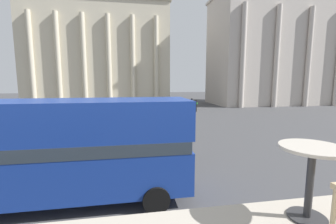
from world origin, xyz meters
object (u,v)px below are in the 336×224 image
at_px(car_white, 142,120).
at_px(cafe_dining_table, 311,166).
at_px(double_decker_bus, 45,148).
at_px(pedestrian_yellow, 165,124).
at_px(traffic_light_mid, 122,110).
at_px(pedestrian_olive, 131,133).
at_px(plaza_building_left, 100,55).
at_px(traffic_light_near, 193,119).
at_px(car_navy, 107,113).
at_px(plaza_building_right, 272,52).

bearing_deg(car_white, cafe_dining_table, -93.73).
bearing_deg(car_white, double_decker_bus, -111.36).
distance_m(car_white, pedestrian_yellow, 5.01).
relative_size(traffic_light_mid, pedestrian_olive, 1.83).
distance_m(plaza_building_left, traffic_light_mid, 30.94).
height_order(plaza_building_left, pedestrian_yellow, plaza_building_left).
bearing_deg(cafe_dining_table, pedestrian_yellow, 85.82).
bearing_deg(traffic_light_near, car_navy, 111.75).
distance_m(cafe_dining_table, car_white, 22.04).
bearing_deg(pedestrian_yellow, traffic_light_near, 178.47).
bearing_deg(plaza_building_right, cafe_dining_table, -123.49).
bearing_deg(car_white, plaza_building_left, 100.29).
height_order(plaza_building_right, pedestrian_yellow, plaza_building_right).
bearing_deg(traffic_light_mid, cafe_dining_table, -82.46).
relative_size(double_decker_bus, car_white, 2.58).
height_order(double_decker_bus, car_navy, double_decker_bus).
distance_m(plaza_building_right, pedestrian_olive, 42.48).
xyz_separation_m(double_decker_bus, plaza_building_left, (-2.82, 40.93, 8.04)).
bearing_deg(car_white, plaza_building_right, 30.87).
bearing_deg(cafe_dining_table, double_decker_bus, 125.16).
xyz_separation_m(double_decker_bus, pedestrian_yellow, (6.12, 10.22, -1.23)).
xyz_separation_m(double_decker_bus, car_navy, (0.17, 21.21, -1.54)).
distance_m(double_decker_bus, plaza_building_left, 41.81).
bearing_deg(car_navy, plaza_building_right, 170.85).
xyz_separation_m(cafe_dining_table, pedestrian_yellow, (1.25, 17.13, -2.87)).
bearing_deg(pedestrian_yellow, double_decker_bus, 139.97).
xyz_separation_m(traffic_light_mid, pedestrian_yellow, (3.69, -1.32, -1.14)).
xyz_separation_m(cafe_dining_table, traffic_light_near, (2.04, 11.23, -1.46)).
relative_size(traffic_light_near, pedestrian_olive, 2.08).
xyz_separation_m(car_navy, car_white, (4.18, -6.32, 0.00)).
bearing_deg(pedestrian_yellow, plaza_building_right, -55.70).
bearing_deg(pedestrian_olive, traffic_light_near, 167.54).
height_order(cafe_dining_table, traffic_light_near, cafe_dining_table).
distance_m(plaza_building_right, pedestrian_yellow, 38.45).
bearing_deg(cafe_dining_table, plaza_building_right, 56.51).
bearing_deg(traffic_light_near, double_decker_bus, -147.98).
distance_m(traffic_light_mid, car_navy, 10.04).
xyz_separation_m(double_decker_bus, traffic_light_near, (6.91, 4.32, 0.18)).
bearing_deg(pedestrian_olive, car_white, -72.73).
bearing_deg(car_navy, cafe_dining_table, 66.52).
relative_size(plaza_building_right, pedestrian_yellow, 14.57).
bearing_deg(car_navy, plaza_building_left, -114.37).
distance_m(plaza_building_right, car_navy, 37.44).
bearing_deg(plaza_building_right, car_white, -144.04).
bearing_deg(plaza_building_left, plaza_building_right, -8.23).
relative_size(double_decker_bus, plaza_building_left, 0.38).
height_order(plaza_building_right, pedestrian_olive, plaza_building_right).
height_order(plaza_building_left, traffic_light_mid, plaza_building_left).
xyz_separation_m(double_decker_bus, pedestrian_olive, (3.18, 7.27, -1.21)).
bearing_deg(cafe_dining_table, pedestrian_olive, 96.76).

